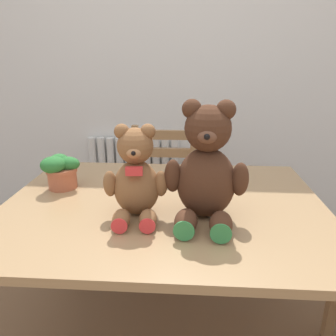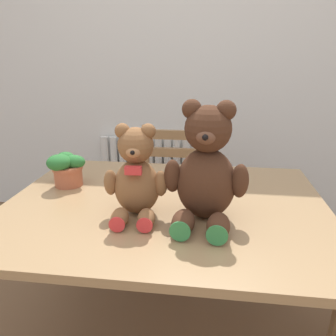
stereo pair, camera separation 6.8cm
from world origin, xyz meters
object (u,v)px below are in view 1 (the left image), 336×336
at_px(teddy_bear_left, 136,178).
at_px(teddy_bear_right, 206,170).
at_px(potted_plant, 61,170).
at_px(wooden_chair_behind, 163,192).

height_order(teddy_bear_left, teddy_bear_right, teddy_bear_right).
distance_m(teddy_bear_left, teddy_bear_right, 0.24).
xyz_separation_m(teddy_bear_right, potted_plant, (-0.60, 0.23, -0.10)).
bearing_deg(potted_plant, wooden_chair_behind, 60.47).
bearing_deg(wooden_chair_behind, potted_plant, 60.47).
height_order(teddy_bear_left, potted_plant, teddy_bear_left).
bearing_deg(teddy_bear_right, teddy_bear_left, 4.22).
height_order(wooden_chair_behind, teddy_bear_right, teddy_bear_right).
bearing_deg(teddy_bear_right, wooden_chair_behind, -71.33).
height_order(wooden_chair_behind, teddy_bear_left, teddy_bear_left).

